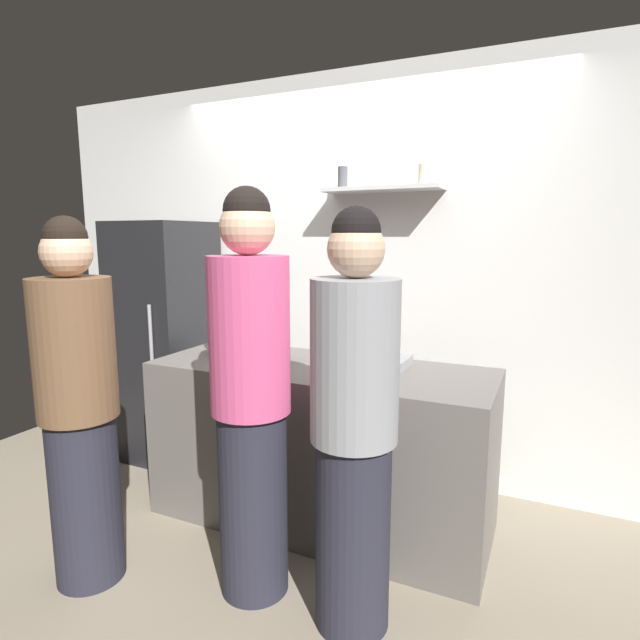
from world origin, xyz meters
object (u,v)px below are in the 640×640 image
(baking_pan, at_px, (377,360))
(wine_bottle_pale_glass, at_px, (215,332))
(person_grey_hoodie, at_px, (354,429))
(refrigerator, at_px, (166,341))
(person_brown_jacket, at_px, (79,408))
(utensil_holder, at_px, (267,356))
(water_bottle_plastic, at_px, (254,341))
(person_pink_top, at_px, (251,399))
(wine_bottle_dark_glass, at_px, (282,339))

(baking_pan, bearing_deg, wine_bottle_pale_glass, -171.79)
(person_grey_hoodie, bearing_deg, refrigerator, -67.26)
(refrigerator, height_order, person_brown_jacket, refrigerator)
(utensil_holder, distance_m, water_bottle_plastic, 0.16)
(person_pink_top, bearing_deg, person_brown_jacket, 127.36)
(baking_pan, bearing_deg, utensil_holder, -150.00)
(wine_bottle_pale_glass, bearing_deg, person_grey_hoodie, -30.56)
(baking_pan, height_order, wine_bottle_dark_glass, wine_bottle_dark_glass)
(wine_bottle_pale_glass, relative_size, person_grey_hoodie, 0.20)
(baking_pan, distance_m, wine_bottle_dark_glass, 0.53)
(refrigerator, height_order, wine_bottle_dark_glass, refrigerator)
(wine_bottle_pale_glass, xyz_separation_m, person_grey_hoodie, (1.14, -0.67, -0.18))
(wine_bottle_dark_glass, relative_size, person_grey_hoodie, 0.20)
(refrigerator, bearing_deg, person_grey_hoodie, -29.02)
(wine_bottle_dark_glass, bearing_deg, person_pink_top, -72.63)
(baking_pan, height_order, person_grey_hoodie, person_grey_hoodie)
(person_pink_top, relative_size, person_grey_hoodie, 1.05)
(water_bottle_plastic, bearing_deg, person_brown_jacket, -114.84)
(utensil_holder, height_order, wine_bottle_dark_glass, wine_bottle_dark_glass)
(utensil_holder, distance_m, wine_bottle_pale_glass, 0.48)
(refrigerator, height_order, person_pink_top, person_pink_top)
(water_bottle_plastic, relative_size, person_pink_top, 0.14)
(wine_bottle_dark_glass, distance_m, wine_bottle_pale_glass, 0.47)
(wine_bottle_dark_glass, xyz_separation_m, wine_bottle_pale_glass, (-0.46, 0.02, -0.00))
(utensil_holder, height_order, person_pink_top, person_pink_top)
(person_pink_top, height_order, person_grey_hoodie, person_pink_top)
(person_brown_jacket, bearing_deg, person_pink_top, 32.89)
(person_brown_jacket, bearing_deg, baking_pan, 59.42)
(baking_pan, bearing_deg, person_brown_jacket, -134.45)
(wine_bottle_pale_glass, distance_m, water_bottle_plastic, 0.33)
(person_grey_hoodie, bearing_deg, baking_pan, -115.98)
(utensil_holder, height_order, water_bottle_plastic, water_bottle_plastic)
(baking_pan, xyz_separation_m, person_pink_top, (-0.30, -0.80, -0.02))
(wine_bottle_dark_glass, xyz_separation_m, person_grey_hoodie, (0.67, -0.65, -0.18))
(baking_pan, distance_m, water_bottle_plastic, 0.68)
(wine_bottle_dark_glass, bearing_deg, person_grey_hoodie, -43.94)
(water_bottle_plastic, distance_m, person_brown_jacket, 0.94)
(utensil_holder, relative_size, wine_bottle_dark_glass, 0.65)
(refrigerator, bearing_deg, water_bottle_plastic, -22.35)
(refrigerator, distance_m, utensil_holder, 1.23)
(utensil_holder, bearing_deg, person_brown_jacket, -124.49)
(utensil_holder, bearing_deg, water_bottle_plastic, 147.48)
(wine_bottle_pale_glass, relative_size, water_bottle_plastic, 1.31)
(person_grey_hoodie, bearing_deg, wine_bottle_dark_glass, -82.18)
(wine_bottle_dark_glass, height_order, person_pink_top, person_pink_top)
(refrigerator, height_order, wine_bottle_pale_glass, refrigerator)
(wine_bottle_dark_glass, bearing_deg, person_brown_jacket, -121.06)
(person_grey_hoodie, bearing_deg, wine_bottle_pale_glass, -68.80)
(water_bottle_plastic, relative_size, person_grey_hoodie, 0.15)
(water_bottle_plastic, bearing_deg, wine_bottle_dark_glass, 19.01)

